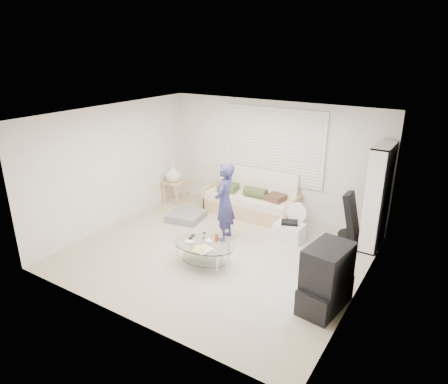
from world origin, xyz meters
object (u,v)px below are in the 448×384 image
Objects in this scene: futon_sofa at (252,200)px; tv_unit at (326,278)px; bookshelf at (377,197)px; coffee_table at (203,248)px.

futon_sofa is 3.47m from tv_unit.
bookshelf is at bearing 86.91° from tv_unit.
futon_sofa is 2.13× the size of tv_unit.
tv_unit reaches higher than coffee_table.
futon_sofa reaches higher than tv_unit.
tv_unit is at bearing -93.09° from bookshelf.
coffee_table is at bearing -81.50° from futon_sofa.
coffee_table is at bearing 179.34° from tv_unit.
futon_sofa is 2.41m from coffee_table.
futon_sofa is 1.79× the size of coffee_table.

